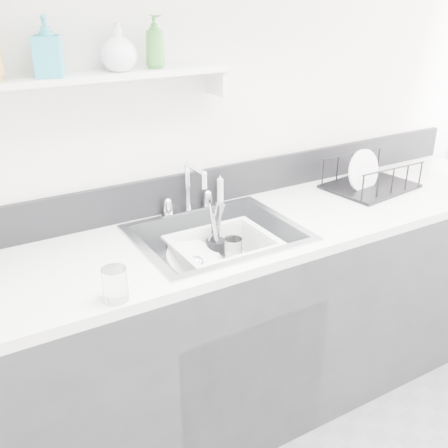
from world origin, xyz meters
TOP-DOWN VIEW (x-y plane):
  - room_shell at (0.00, 0.39)m, footprint 3.50×3.00m
  - counter_run at (0.00, 1.19)m, footprint 3.20×0.62m
  - backsplash at (0.00, 1.49)m, footprint 3.20×0.02m
  - sink at (0.00, 1.19)m, footprint 0.64×0.52m
  - faucet at (0.00, 1.44)m, footprint 0.26×0.18m
  - side_sprayer at (0.16, 1.44)m, footprint 0.03×0.03m
  - wall_shelf at (-0.35, 1.42)m, footprint 1.00×0.16m
  - wash_tub at (0.01, 1.15)m, footprint 0.44×0.39m
  - plate_stack at (-0.09, 1.19)m, footprint 0.29×0.28m
  - utensil_cup at (0.02, 1.24)m, footprint 0.08×0.08m
  - ladle at (-0.05, 1.15)m, footprint 0.27×0.17m
  - tumbler_in_tub at (0.08, 1.20)m, footprint 0.08×0.08m
  - tumbler_counter at (-0.51, 0.93)m, footprint 0.09×0.09m
  - dish_rack at (0.89, 1.27)m, footprint 0.45×0.36m
  - bowl_small at (0.09, 1.12)m, footprint 0.14×0.14m
  - soap_bottle_b at (-0.51, 1.40)m, footprint 0.11×0.12m
  - soap_bottle_c at (-0.27, 1.41)m, footprint 0.17×0.17m
  - soap_bottle_d at (-0.13, 1.41)m, footprint 0.09×0.09m

SIDE VIEW (x-z plane):
  - counter_run at x=0.00m, z-range 0.00..0.92m
  - bowl_small at x=0.09m, z-range 0.77..0.80m
  - plate_stack at x=-0.09m, z-range 0.74..0.85m
  - ladle at x=-0.05m, z-range 0.77..0.84m
  - tumbler_in_tub at x=0.08m, z-range 0.77..0.87m
  - utensil_cup at x=0.02m, z-range 0.69..0.95m
  - wash_tub at x=0.01m, z-range 0.75..0.90m
  - sink at x=0.00m, z-range 0.73..0.93m
  - tumbler_counter at x=-0.51m, z-range 0.92..1.03m
  - faucet at x=0.00m, z-range 0.87..1.09m
  - side_sprayer at x=0.16m, z-range 0.92..1.06m
  - dish_rack at x=0.89m, z-range 0.92..1.06m
  - backsplash at x=0.00m, z-range 0.92..1.08m
  - wall_shelf at x=-0.35m, z-range 1.45..1.57m
  - soap_bottle_c at x=-0.27m, z-range 1.53..1.69m
  - soap_bottle_d at x=-0.13m, z-range 1.53..1.72m
  - soap_bottle_b at x=-0.51m, z-range 1.53..1.73m
  - room_shell at x=0.00m, z-range 0.38..2.98m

